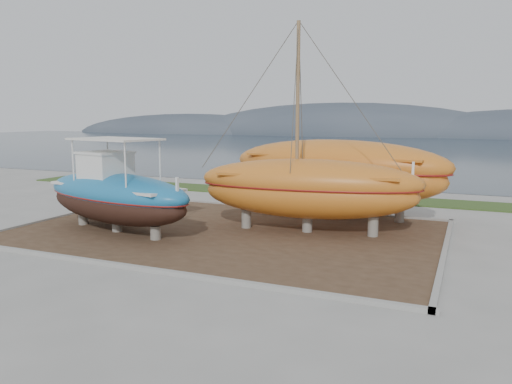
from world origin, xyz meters
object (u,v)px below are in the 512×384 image
at_px(blue_caique, 115,185).
at_px(white_dinghy, 117,204).
at_px(orange_sailboat, 309,129).
at_px(orange_bare_hull, 336,179).

xyz_separation_m(blue_caique, white_dinghy, (-2.08, 2.62, -1.39)).
height_order(white_dinghy, orange_sailboat, orange_sailboat).
distance_m(blue_caique, orange_bare_hull, 10.82).
height_order(orange_sailboat, orange_bare_hull, orange_sailboat).
relative_size(blue_caique, orange_bare_hull, 0.74).
bearing_deg(orange_sailboat, orange_bare_hull, 81.42).
bearing_deg(orange_bare_hull, orange_sailboat, -84.77).
bearing_deg(white_dinghy, blue_caique, -47.27).
bearing_deg(orange_bare_hull, blue_caique, -129.17).
height_order(white_dinghy, orange_bare_hull, orange_bare_hull).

